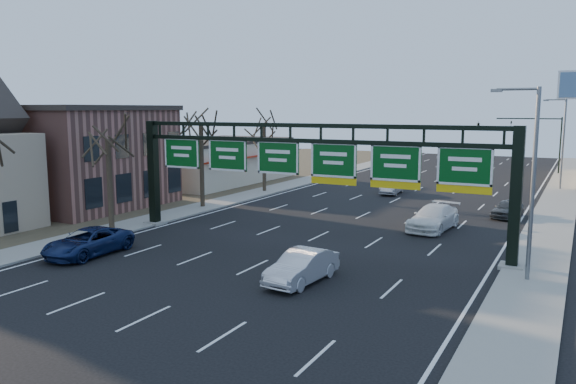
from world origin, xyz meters
The scene contains 19 objects.
ground centered at (0.00, 0.00, 0.00)m, with size 160.00×160.00×0.00m, color black.
sidewalk_left centered at (-12.80, 20.00, 0.06)m, with size 3.00×120.00×0.12m, color gray.
sidewalk_right centered at (12.80, 20.00, 0.06)m, with size 3.00×120.00×0.12m, color gray.
dirt_strip_left centered at (-25.00, 20.00, 0.03)m, with size 21.00×120.00×0.06m, color #473D2B.
lane_markings centered at (0.00, 20.00, 0.01)m, with size 21.60×120.00×0.01m, color white.
sign_gantry centered at (0.16, 8.00, 4.63)m, with size 24.60×1.20×7.20m.
brick_block centered at (-21.50, 11.00, 4.16)m, with size 10.40×12.40×8.30m.
cream_strip centered at (-21.48, 29.00, 2.36)m, with size 10.90×18.40×4.70m.
tree_gantry centered at (-12.80, 5.00, 7.11)m, with size 3.60×3.60×8.48m.
tree_mid centered at (-12.80, 15.00, 7.85)m, with size 3.60×3.60×9.24m.
tree_far centered at (-12.80, 25.00, 7.48)m, with size 3.60×3.60×8.86m.
streetlight_near centered at (12.47, 6.00, 5.08)m, with size 2.15×0.22×9.00m.
streetlight_far centered at (12.47, 40.00, 5.08)m, with size 2.15×0.22×9.00m.
traffic_signal_mast centered at (5.69, 55.00, 5.50)m, with size 10.16×0.54×7.00m.
car_blue_suv centered at (-9.30, -0.21, 0.74)m, with size 2.44×5.30×1.47m, color #11204E.
car_silver_sedan centered at (3.33, 0.94, 0.75)m, with size 1.58×4.54×1.50m, color silver.
car_white_wagon centered at (5.93, 15.41, 0.81)m, with size 2.26×5.57×1.62m, color white.
car_grey_far centered at (9.79, 22.22, 0.67)m, with size 1.58×3.92×1.34m, color #3F4244.
car_silver_distant centered at (-1.41, 29.61, 0.69)m, with size 1.46×4.19×1.38m, color #A2A1A6.
Camera 1 is at (14.62, -21.67, 8.02)m, focal length 35.00 mm.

